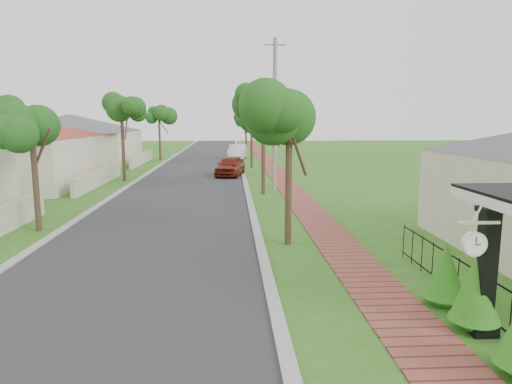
# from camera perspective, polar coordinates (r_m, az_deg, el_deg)

# --- Properties ---
(ground) EXTENTS (160.00, 160.00, 0.00)m
(ground) POSITION_cam_1_polar(r_m,az_deg,el_deg) (9.98, -1.25, -15.35)
(ground) COLOR #356317
(ground) RESTS_ON ground
(road) EXTENTS (7.00, 120.00, 0.02)m
(road) POSITION_cam_1_polar(r_m,az_deg,el_deg) (29.50, -8.41, 0.94)
(road) COLOR #28282B
(road) RESTS_ON ground
(kerb_right) EXTENTS (0.30, 120.00, 0.10)m
(kerb_right) POSITION_cam_1_polar(r_m,az_deg,el_deg) (29.39, -1.31, 1.00)
(kerb_right) COLOR #9E9E99
(kerb_right) RESTS_ON ground
(kerb_left) EXTENTS (0.30, 120.00, 0.10)m
(kerb_left) POSITION_cam_1_polar(r_m,az_deg,el_deg) (30.06, -15.36, 0.86)
(kerb_left) COLOR #9E9E99
(kerb_left) RESTS_ON ground
(sidewalk) EXTENTS (1.50, 120.00, 0.03)m
(sidewalk) POSITION_cam_1_polar(r_m,az_deg,el_deg) (29.59, 3.73, 1.04)
(sidewalk) COLOR #96443C
(sidewalk) RESTS_ON ground
(porch_post) EXTENTS (0.48, 0.48, 2.52)m
(porch_post) POSITION_cam_1_polar(r_m,az_deg,el_deg) (9.89, 26.74, -9.63)
(porch_post) COLOR black
(porch_post) RESTS_ON ground
(picket_fence) EXTENTS (0.03, 8.02, 1.00)m
(picket_fence) POSITION_cam_1_polar(r_m,az_deg,el_deg) (11.06, 25.52, -10.80)
(picket_fence) COLOR black
(picket_fence) RESTS_ON ground
(street_trees) EXTENTS (10.70, 37.65, 5.89)m
(street_trees) POSITION_cam_1_polar(r_m,az_deg,el_deg) (36.02, -7.39, 9.65)
(street_trees) COLOR #382619
(street_trees) RESTS_ON ground
(hedge_row) EXTENTS (0.88, 4.38, 1.77)m
(hedge_row) POSITION_cam_1_polar(r_m,az_deg,el_deg) (9.48, 27.88, -12.82)
(hedge_row) COLOR #2D6915
(hedge_row) RESTS_ON ground
(far_house_grey) EXTENTS (15.56, 15.56, 4.60)m
(far_house_grey) POSITION_cam_1_polar(r_m,az_deg,el_deg) (45.55, -22.10, 6.17)
(far_house_grey) COLOR beige
(far_house_grey) RESTS_ON ground
(parked_car_red) EXTENTS (2.52, 4.47, 1.43)m
(parked_car_red) POSITION_cam_1_polar(r_m,az_deg,el_deg) (33.60, -3.23, 3.24)
(parked_car_red) COLOR maroon
(parked_car_red) RESTS_ON ground
(parked_car_white) EXTENTS (2.14, 4.81, 1.54)m
(parked_car_white) POSITION_cam_1_polar(r_m,az_deg,el_deg) (47.66, -2.34, 5.03)
(parked_car_white) COLOR silver
(parked_car_white) RESTS_ON ground
(near_tree) EXTENTS (1.95, 1.95, 5.00)m
(near_tree) POSITION_cam_1_polar(r_m,az_deg,el_deg) (14.81, 4.17, 8.45)
(near_tree) COLOR #382619
(near_tree) RESTS_ON ground
(utility_pole) EXTENTS (1.20, 0.24, 8.75)m
(utility_pole) POSITION_cam_1_polar(r_m,az_deg,el_deg) (27.11, 2.35, 9.72)
(utility_pole) COLOR gray
(utility_pole) RESTS_ON ground
(station_clock) EXTENTS (0.76, 0.13, 0.64)m
(station_clock) POSITION_cam_1_polar(r_m,az_deg,el_deg) (9.09, 25.64, -5.69)
(station_clock) COLOR white
(station_clock) RESTS_ON ground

